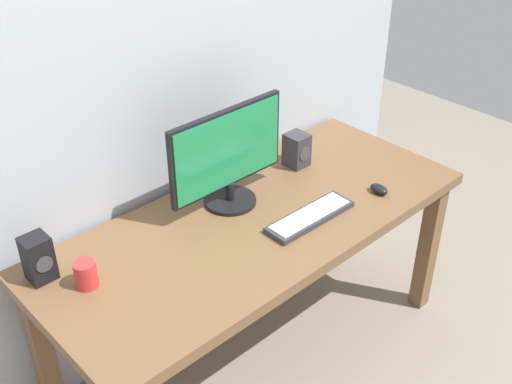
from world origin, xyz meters
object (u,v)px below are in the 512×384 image
monitor (227,156)px  coffee_mug (86,274)px  desk (256,237)px  mouse (379,189)px  keyboard_primary (310,217)px  speaker_right (297,150)px  speaker_left (38,258)px

monitor → coffee_mug: monitor is taller
desk → mouse: 0.55m
monitor → coffee_mug: size_ratio=5.61×
mouse → coffee_mug: (-1.17, 0.31, 0.03)m
keyboard_primary → monitor: bearing=115.6°
monitor → speaker_right: monitor is taller
speaker_right → coffee_mug: bearing=-175.9°
desk → speaker_left: bearing=162.7°
mouse → speaker_left: speaker_left is taller
speaker_left → desk: bearing=-17.3°
speaker_left → coffee_mug: 0.17m
desk → mouse: bearing=-23.4°
desk → monitor: monitor is taller
desk → coffee_mug: bearing=171.6°
coffee_mug → speaker_left: bearing=123.3°
mouse → monitor: bearing=147.1°
keyboard_primary → speaker_right: speaker_right is taller
coffee_mug → monitor: bearing=5.1°
mouse → coffee_mug: size_ratio=0.87×
monitor → coffee_mug: 0.70m
mouse → speaker_right: speaker_right is taller
mouse → coffee_mug: 1.21m
keyboard_primary → desk: bearing=134.6°
keyboard_primary → speaker_right: size_ratio=2.63×
mouse → speaker_left: size_ratio=0.50×
desk → monitor: bearing=90.9°
desk → speaker_left: speaker_left is taller
speaker_left → coffee_mug: speaker_left is taller
desk → keyboard_primary: size_ratio=4.51×
monitor → mouse: monitor is taller
desk → speaker_left: size_ratio=10.52×
desk → coffee_mug: 0.70m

